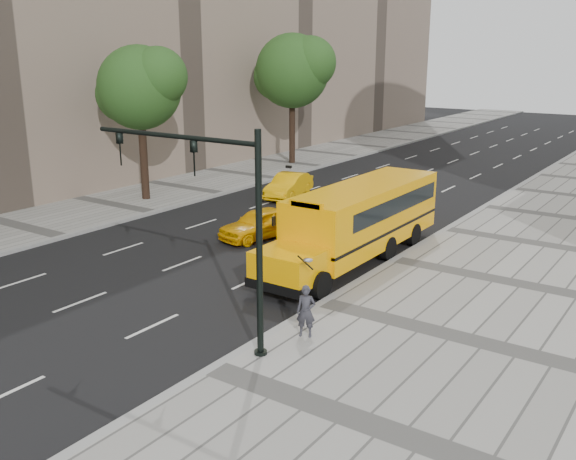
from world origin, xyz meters
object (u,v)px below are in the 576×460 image
Objects in this scene: tree_b at (140,87)px; school_bus at (361,216)px; pedestrian at (306,311)px; taxi_far at (289,186)px; traffic_signal at (218,210)px; tree_c at (293,70)px; taxi_near at (260,223)px.

tree_b is 0.75× the size of school_bus.
tree_b is 20.86m from pedestrian.
tree_b is 9.93m from taxi_far.
traffic_signal is (0.69, -9.64, 2.33)m from school_bus.
taxi_far is at bearing 118.96° from traffic_signal.
tree_c is at bearing 120.36° from traffic_signal.
taxi_near is 2.57× the size of pedestrian.
tree_c is 6.09× the size of pedestrian.
tree_b is 15.76m from school_bus.
taxi_far is at bearing -57.14° from tree_c.
tree_c is 20.60m from taxi_near.
taxi_near is at bearing -60.25° from tree_c.
pedestrian is (2.50, -7.94, -0.83)m from school_bus.
taxi_far is 20.01m from traffic_signal.
tree_c is (0.02, 14.80, 0.52)m from tree_b.
tree_c is 0.83× the size of school_bus.
tree_b is at bearing 179.69° from taxi_near.
traffic_signal is at bearing -59.64° from tree_c.
traffic_signal reaches higher than pedestrian.
traffic_signal is at bearing -37.13° from tree_b.
tree_b is 2.14× the size of taxi_near.
school_bus is 2.73× the size of taxi_far.
tree_c is 12.75m from taxi_far.
tree_c is at bearing 89.94° from tree_b.
school_bus reaches higher than taxi_near.
school_bus is at bearing -52.30° from taxi_far.
traffic_signal is at bearing -72.64° from taxi_far.
taxi_far is 0.66× the size of traffic_signal.
traffic_signal is (15.61, -11.82, -2.29)m from tree_b.
tree_b is at bearing 171.69° from school_bus.
taxi_far reaches higher than taxi_near.
taxi_near is at bearing -13.02° from tree_b.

